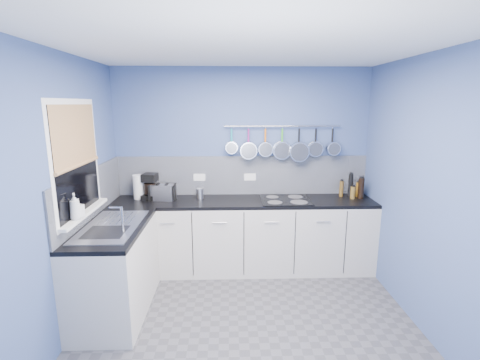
{
  "coord_description": "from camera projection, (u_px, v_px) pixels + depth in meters",
  "views": [
    {
      "loc": [
        -0.16,
        -2.95,
        2.06
      ],
      "look_at": [
        -0.05,
        0.75,
        1.25
      ],
      "focal_mm": 26.32,
      "sensor_mm": 36.0,
      "label": 1
    }
  ],
  "objects": [
    {
      "name": "socket_right",
      "position": [
        250.0,
        177.0,
        4.53
      ],
      "size": [
        0.15,
        0.01,
        0.09
      ],
      "primitive_type": "cube",
      "color": "white",
      "rests_on": "backsplash_back"
    },
    {
      "name": "ceiling",
      "position": [
        249.0,
        45.0,
        2.79
      ],
      "size": [
        3.2,
        3.0,
        0.02
      ],
      "primitive_type": "cube",
      "color": "white",
      "rests_on": "ground"
    },
    {
      "name": "floor",
      "position": [
        248.0,
        327.0,
        3.33
      ],
      "size": [
        3.2,
        3.0,
        0.02
      ],
      "primitive_type": "cube",
      "color": "#47474C",
      "rests_on": "ground"
    },
    {
      "name": "soap_bottle_b",
      "position": [
        78.0,
        208.0,
        3.17
      ],
      "size": [
        0.1,
        0.1,
        0.17
      ],
      "primitive_type": "imported",
      "rotation": [
        0.0,
        0.0,
        -0.39
      ],
      "color": "white",
      "rests_on": "window_sill"
    },
    {
      "name": "pan_5",
      "position": [
        316.0,
        141.0,
        4.42
      ],
      "size": [
        0.19,
        0.07,
        0.38
      ],
      "primitive_type": null,
      "color": "silver",
      "rests_on": "pot_rail"
    },
    {
      "name": "condiment_0",
      "position": [
        358.0,
        190.0,
        4.44
      ],
      "size": [
        0.07,
        0.07,
        0.18
      ],
      "primitive_type": "cylinder",
      "color": "#8C5914",
      "rests_on": "worktop_back"
    },
    {
      "name": "pan_0",
      "position": [
        232.0,
        140.0,
        4.38
      ],
      "size": [
        0.15,
        0.06,
        0.34
      ],
      "primitive_type": null,
      "color": "silver",
      "rests_on": "pot_rail"
    },
    {
      "name": "pan_2",
      "position": [
        265.0,
        141.0,
        4.4
      ],
      "size": [
        0.18,
        0.09,
        0.37
      ],
      "primitive_type": null,
      "color": "silver",
      "rests_on": "pot_rail"
    },
    {
      "name": "pan_3",
      "position": [
        282.0,
        143.0,
        4.41
      ],
      "size": [
        0.23,
        0.06,
        0.42
      ],
      "primitive_type": null,
      "color": "silver",
      "rests_on": "pot_rail"
    },
    {
      "name": "paper_towel",
      "position": [
        139.0,
        187.0,
        4.34
      ],
      "size": [
        0.17,
        0.17,
        0.3
      ],
      "primitive_type": "cylinder",
      "rotation": [
        0.0,
        0.0,
        0.34
      ],
      "color": "white",
      "rests_on": "worktop_back"
    },
    {
      "name": "window_glass",
      "position": [
        77.0,
        160.0,
        3.24
      ],
      "size": [
        0.01,
        0.9,
        1.0
      ],
      "primitive_type": "cube",
      "color": "black",
      "rests_on": "wall_left"
    },
    {
      "name": "pan_6",
      "position": [
        332.0,
        140.0,
        4.42
      ],
      "size": [
        0.17,
        0.13,
        0.36
      ],
      "primitive_type": null,
      "color": "silver",
      "rests_on": "pot_rail"
    },
    {
      "name": "wall_left",
      "position": [
        61.0,
        200.0,
        3.01
      ],
      "size": [
        0.02,
        3.0,
        2.5
      ],
      "primitive_type": "cube",
      "color": "#3F5386",
      "rests_on": "ground"
    },
    {
      "name": "pan_4",
      "position": [
        299.0,
        144.0,
        4.42
      ],
      "size": [
        0.25,
        0.1,
        0.44
      ],
      "primitive_type": null,
      "color": "silver",
      "rests_on": "pot_rail"
    },
    {
      "name": "canister",
      "position": [
        200.0,
        193.0,
        4.36
      ],
      "size": [
        0.1,
        0.1,
        0.13
      ],
      "primitive_type": "cylinder",
      "rotation": [
        0.0,
        0.0,
        0.12
      ],
      "color": "silver",
      "rests_on": "worktop_back"
    },
    {
      "name": "worktop_back",
      "position": [
        243.0,
        202.0,
        4.31
      ],
      "size": [
        3.2,
        0.6,
        0.04
      ],
      "primitive_type": "cube",
      "color": "black",
      "rests_on": "cabinet_run_back"
    },
    {
      "name": "condiment_2",
      "position": [
        341.0,
        189.0,
        4.45
      ],
      "size": [
        0.05,
        0.05,
        0.2
      ],
      "primitive_type": "cylinder",
      "color": "brown",
      "rests_on": "worktop_back"
    },
    {
      "name": "window_sill",
      "position": [
        84.0,
        213.0,
        3.35
      ],
      "size": [
        0.1,
        0.98,
        0.03
      ],
      "primitive_type": "cube",
      "color": "white",
      "rests_on": "wall_left"
    },
    {
      "name": "mixer_tap",
      "position": [
        122.0,
        219.0,
        3.19
      ],
      "size": [
        0.12,
        0.08,
        0.26
      ],
      "primitive_type": null,
      "color": "silver",
      "rests_on": "worktop_left"
    },
    {
      "name": "pot_rail",
      "position": [
        282.0,
        126.0,
        4.38
      ],
      "size": [
        1.45,
        0.02,
        0.02
      ],
      "primitive_type": "cylinder",
      "rotation": [
        0.0,
        1.57,
        0.0
      ],
      "color": "silver",
      "rests_on": "wall_back"
    },
    {
      "name": "coffee_maker",
      "position": [
        150.0,
        186.0,
        4.33
      ],
      "size": [
        0.21,
        0.22,
        0.31
      ],
      "primitive_type": null,
      "rotation": [
        0.0,
        0.0,
        -0.16
      ],
      "color": "black",
      "rests_on": "worktop_back"
    },
    {
      "name": "worktop_left",
      "position": [
        112.0,
        228.0,
        3.39
      ],
      "size": [
        0.6,
        1.2,
        0.04
      ],
      "primitive_type": "cube",
      "color": "black",
      "rests_on": "cabinet_run_left"
    },
    {
      "name": "backsplash_back",
      "position": [
        242.0,
        175.0,
        4.53
      ],
      "size": [
        3.2,
        0.02,
        0.5
      ],
      "primitive_type": "cube",
      "color": "#8B909E",
      "rests_on": "wall_back"
    },
    {
      "name": "wall_right",
      "position": [
        430.0,
        197.0,
        3.11
      ],
      "size": [
        0.02,
        3.0,
        2.5
      ],
      "primitive_type": "cube",
      "color": "#3F5386",
      "rests_on": "ground"
    },
    {
      "name": "hob",
      "position": [
        285.0,
        200.0,
        4.29
      ],
      "size": [
        0.6,
        0.52,
        0.01
      ],
      "primitive_type": "cube",
      "color": "black",
      "rests_on": "worktop_back"
    },
    {
      "name": "wall_front",
      "position": [
        266.0,
        287.0,
        1.58
      ],
      "size": [
        3.2,
        0.02,
        2.5
      ],
      "primitive_type": "cube",
      "color": "#3F5386",
      "rests_on": "ground"
    },
    {
      "name": "cabinet_run_left",
      "position": [
        116.0,
        271.0,
        3.49
      ],
      "size": [
        0.6,
        1.2,
        0.86
      ],
      "primitive_type": "cube",
      "color": "beige",
      "rests_on": "ground"
    },
    {
      "name": "pan_1",
      "position": [
        248.0,
        143.0,
        4.4
      ],
      "size": [
        0.21,
        0.1,
        0.4
      ],
      "primitive_type": null,
      "color": "silver",
      "rests_on": "pot_rail"
    },
    {
      "name": "cabinet_run_back",
      "position": [
        243.0,
        236.0,
        4.41
      ],
      "size": [
        3.2,
        0.6,
        0.86
      ],
      "primitive_type": "cube",
      "color": "beige",
      "rests_on": "ground"
    },
    {
      "name": "condiment_1",
      "position": [
        350.0,
        185.0,
        4.43
      ],
      "size": [
        0.06,
        0.06,
        0.29
      ],
      "primitive_type": "cylinder",
      "color": "black",
      "rests_on": "worktop_back"
    },
    {
      "name": "soap_bottle_a",
      "position": [
        75.0,
        206.0,
        3.1
      ],
      "size": [
        0.12,
        0.12,
        0.24
      ],
      "primitive_type": "imported",
      "rotation": [
        0.0,
        0.0,
        0.42
      ],
      "color": "white",
      "rests_on": "window_sill"
    },
    {
      "name": "socket_left",
      "position": [
        199.0,
        177.0,
        4.51
      ],
      "size": [
        0.15,
        0.01,
        0.09
      ],
      "primitive_type": "cube",
      "color": "white",
      "rests_on": "backsplash_back"
    },
    {
      "name": "condiment_3",
      "position": [
        361.0,
        188.0,
        4.36
      ],
      "size": [
        0.07,
        0.07,
        0.26
      ],
      "primitive_type": "cylinder",
      "color": "black",
      "rests_on": "worktop_back"
    },
    {
      "name": "sink_unit",
      "position": [
        112.0,
        226.0,
        3.39
      ],
      "size": [
        0.5,
        0.95,
        0.01
      ],
      "primitive_type": "cube",
      "color": "silver",
      "rests_on": "worktop_left"
    },
    {
      "name": "bamboo_blind",
      "position": [
        75.0,
        135.0,
        3.19
      ],
      "size": [
        0.01,
        0.9,
        0.55
      ],
      "primitive_type": "cube",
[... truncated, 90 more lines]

